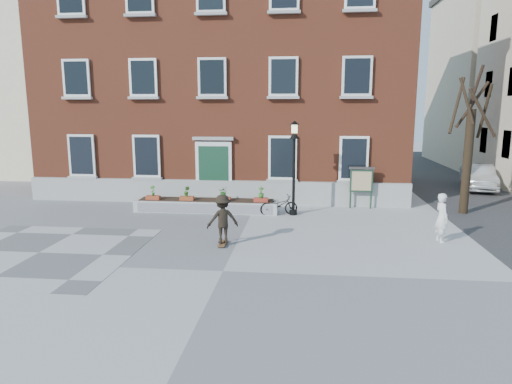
# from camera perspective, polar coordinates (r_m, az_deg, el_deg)

# --- Properties ---
(ground) EXTENTS (100.00, 100.00, 0.00)m
(ground) POSITION_cam_1_polar(r_m,az_deg,el_deg) (12.84, -4.15, -9.84)
(ground) COLOR #98989B
(ground) RESTS_ON ground
(checker_patch) EXTENTS (6.00, 6.00, 0.01)m
(checker_patch) POSITION_cam_1_polar(r_m,az_deg,el_deg) (15.86, -25.50, -6.85)
(checker_patch) COLOR #565659
(checker_patch) RESTS_ON ground
(distant_building) EXTENTS (10.00, 12.00, 13.00)m
(distant_building) POSITION_cam_1_polar(r_m,az_deg,el_deg) (37.74, -26.99, 12.53)
(distant_building) COLOR beige
(distant_building) RESTS_ON ground
(bicycle) EXTENTS (1.71, 1.03, 0.85)m
(bicycle) POSITION_cam_1_polar(r_m,az_deg,el_deg) (19.17, 2.87, -1.64)
(bicycle) COLOR black
(bicycle) RESTS_ON ground
(parked_car) EXTENTS (2.21, 4.35, 1.37)m
(parked_car) POSITION_cam_1_polar(r_m,az_deg,el_deg) (27.87, 26.04, 1.68)
(parked_car) COLOR silver
(parked_car) RESTS_ON ground
(bystander) EXTENTS (0.52, 0.68, 1.66)m
(bystander) POSITION_cam_1_polar(r_m,az_deg,el_deg) (16.47, 22.19, -3.00)
(bystander) COLOR silver
(bystander) RESTS_ON ground
(brick_building) EXTENTS (18.40, 10.85, 12.60)m
(brick_building) POSITION_cam_1_polar(r_m,az_deg,el_deg) (26.21, -3.26, 14.56)
(brick_building) COLOR brown
(brick_building) RESTS_ON ground
(planter_assembly) EXTENTS (6.20, 1.12, 1.15)m
(planter_assembly) POSITION_cam_1_polar(r_m,az_deg,el_deg) (19.91, -6.18, -1.57)
(planter_assembly) COLOR beige
(planter_assembly) RESTS_ON ground
(bare_tree) EXTENTS (1.83, 1.83, 6.16)m
(bare_tree) POSITION_cam_1_polar(r_m,az_deg,el_deg) (21.06, 25.04, 5.00)
(bare_tree) COLOR black
(bare_tree) RESTS_ON ground
(lamp_post) EXTENTS (0.40, 0.40, 3.93)m
(lamp_post) POSITION_cam_1_polar(r_m,az_deg,el_deg) (18.90, 4.79, 4.67)
(lamp_post) COLOR black
(lamp_post) RESTS_ON ground
(notice_board) EXTENTS (1.10, 0.16, 1.87)m
(notice_board) POSITION_cam_1_polar(r_m,az_deg,el_deg) (20.75, 13.04, 1.40)
(notice_board) COLOR #172F1F
(notice_board) RESTS_ON ground
(skateboarder) EXTENTS (1.19, 0.95, 1.69)m
(skateboarder) POSITION_cam_1_polar(r_m,az_deg,el_deg) (14.92, -4.20, -3.40)
(skateboarder) COLOR brown
(skateboarder) RESTS_ON ground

